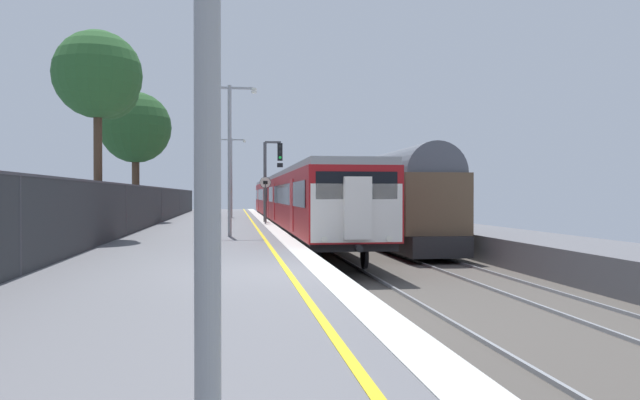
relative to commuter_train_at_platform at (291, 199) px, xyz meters
The scene contains 10 objects.
ground 25.89m from the commuter_train_at_platform, 88.79° to the right, with size 17.40×110.00×1.21m.
commuter_train_at_platform is the anchor object (origin of this frame).
freight_train_adjacent_track 6.10m from the commuter_train_at_platform, 48.93° to the left, with size 2.60×42.57×4.49m.
signal_gantry 3.73m from the commuter_train_at_platform, 115.68° to the right, with size 1.10×0.24×4.59m.
speed_limit_sign 5.70m from the commuter_train_at_platform, 108.93° to the right, with size 0.59×0.08×2.50m.
platform_lamp_mid 15.63m from the commuter_train_at_platform, 103.66° to the right, with size 2.00×0.20×5.60m.
platform_lamp_far 6.36m from the commuter_train_at_platform, 127.25° to the left, with size 2.00×0.20×5.44m.
platform_back_fence 26.90m from the commuter_train_at_platform, 106.29° to the right, with size 0.07×99.00×1.97m.
background_tree_left 9.98m from the commuter_train_at_platform, 168.82° to the right, with size 4.04×4.04×7.41m.
background_tree_centre 18.24m from the commuter_train_at_platform, 117.24° to the right, with size 3.03×3.21×7.23m.
Camera 1 is at (-1.43, -12.38, 1.55)m, focal length 34.75 mm.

